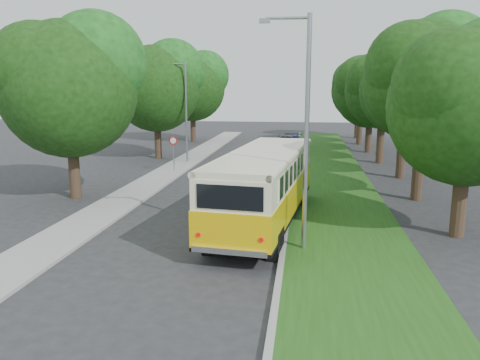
# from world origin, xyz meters

# --- Properties ---
(ground) EXTENTS (120.00, 120.00, 0.00)m
(ground) POSITION_xyz_m (0.00, 0.00, 0.00)
(ground) COLOR #28282A
(ground) RESTS_ON ground
(curb) EXTENTS (0.20, 70.00, 0.15)m
(curb) POSITION_xyz_m (3.60, 5.00, 0.07)
(curb) COLOR gray
(curb) RESTS_ON ground
(grass_verge) EXTENTS (4.50, 70.00, 0.13)m
(grass_verge) POSITION_xyz_m (5.95, 5.00, 0.07)
(grass_verge) COLOR #214913
(grass_verge) RESTS_ON ground
(sidewalk) EXTENTS (2.20, 70.00, 0.12)m
(sidewalk) POSITION_xyz_m (-4.80, 5.00, 0.06)
(sidewalk) COLOR gray
(sidewalk) RESTS_ON ground
(treeline) EXTENTS (24.27, 41.91, 9.46)m
(treeline) POSITION_xyz_m (3.15, 17.99, 5.93)
(treeline) COLOR #332319
(treeline) RESTS_ON ground
(lamppost_near) EXTENTS (1.71, 0.16, 8.00)m
(lamppost_near) POSITION_xyz_m (4.21, -2.50, 4.37)
(lamppost_near) COLOR gray
(lamppost_near) RESTS_ON ground
(lamppost_far) EXTENTS (1.71, 0.16, 7.50)m
(lamppost_far) POSITION_xyz_m (-4.70, 16.00, 4.12)
(lamppost_far) COLOR gray
(lamppost_far) RESTS_ON ground
(warning_sign) EXTENTS (0.56, 0.10, 2.50)m
(warning_sign) POSITION_xyz_m (-4.50, 11.98, 1.71)
(warning_sign) COLOR gray
(warning_sign) RESTS_ON ground
(vintage_bus) EXTENTS (3.94, 10.92, 3.17)m
(vintage_bus) POSITION_xyz_m (2.62, 0.54, 1.59)
(vintage_bus) COLOR yellow
(vintage_bus) RESTS_ON ground
(car_silver) EXTENTS (2.01, 4.01, 1.31)m
(car_silver) POSITION_xyz_m (2.63, 8.40, 0.66)
(car_silver) COLOR #ADAEB2
(car_silver) RESTS_ON ground
(car_white) EXTENTS (2.17, 4.35, 1.37)m
(car_white) POSITION_xyz_m (1.11, 13.24, 0.69)
(car_white) COLOR silver
(car_white) RESTS_ON ground
(car_blue) EXTENTS (2.34, 4.99, 1.41)m
(car_blue) POSITION_xyz_m (3.00, 23.86, 0.70)
(car_blue) COLOR navy
(car_blue) RESTS_ON ground
(car_grey) EXTENTS (3.29, 5.52, 1.44)m
(car_grey) POSITION_xyz_m (2.50, 23.43, 0.72)
(car_grey) COLOR #56585D
(car_grey) RESTS_ON ground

